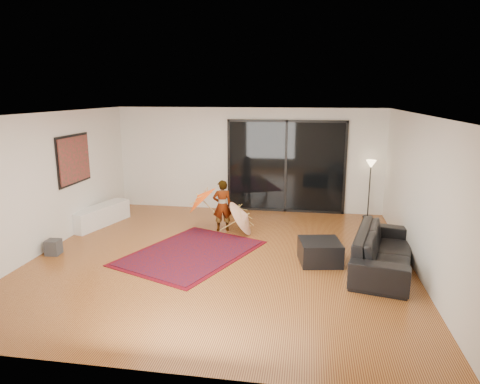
% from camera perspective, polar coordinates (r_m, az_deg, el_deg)
% --- Properties ---
extents(floor, '(7.00, 7.00, 0.00)m').
position_cam_1_polar(floor, '(8.27, -2.48, -8.68)').
color(floor, '#AD6B2F').
rests_on(floor, ground).
extents(ceiling, '(7.00, 7.00, 0.00)m').
position_cam_1_polar(ceiling, '(7.69, -2.68, 10.36)').
color(ceiling, white).
rests_on(ceiling, wall_back).
extents(wall_back, '(7.00, 0.00, 7.00)m').
position_cam_1_polar(wall_back, '(11.26, 1.05, 4.32)').
color(wall_back, silver).
rests_on(wall_back, floor).
extents(wall_front, '(7.00, 0.00, 7.00)m').
position_cam_1_polar(wall_front, '(4.64, -11.47, -8.85)').
color(wall_front, silver).
rests_on(wall_front, floor).
extents(wall_left, '(0.00, 7.00, 7.00)m').
position_cam_1_polar(wall_left, '(9.23, -24.38, 1.20)').
color(wall_left, silver).
rests_on(wall_left, floor).
extents(wall_right, '(0.00, 7.00, 7.00)m').
position_cam_1_polar(wall_right, '(7.95, 22.98, -0.43)').
color(wall_right, silver).
rests_on(wall_right, floor).
extents(sliding_door, '(3.06, 0.07, 2.40)m').
position_cam_1_polar(sliding_door, '(11.16, 6.12, 3.39)').
color(sliding_door, black).
rests_on(sliding_door, wall_back).
extents(painting, '(0.04, 1.28, 1.08)m').
position_cam_1_polar(painting, '(10.00, -21.25, 4.06)').
color(painting, black).
rests_on(painting, wall_left).
extents(media_console, '(0.83, 1.71, 0.46)m').
position_cam_1_polar(media_console, '(10.66, -18.12, -3.00)').
color(media_console, white).
rests_on(media_console, floor).
extents(speaker, '(0.28, 0.28, 0.29)m').
position_cam_1_polar(speaker, '(9.10, -23.62, -6.76)').
color(speaker, '#424244').
rests_on(speaker, floor).
extents(persian_rug, '(2.83, 3.24, 0.02)m').
position_cam_1_polar(persian_rug, '(8.50, -6.53, -8.06)').
color(persian_rug, '#530710').
rests_on(persian_rug, floor).
extents(sofa, '(1.43, 2.52, 0.69)m').
position_cam_1_polar(sofa, '(8.06, 18.61, -7.33)').
color(sofa, black).
rests_on(sofa, floor).
extents(ottoman, '(0.85, 0.85, 0.42)m').
position_cam_1_polar(ottoman, '(8.09, 10.59, -7.83)').
color(ottoman, black).
rests_on(ottoman, floor).
extents(floor_lamp, '(0.25, 0.25, 1.45)m').
position_cam_1_polar(floor_lamp, '(11.04, 17.00, 2.51)').
color(floor_lamp, black).
rests_on(floor_lamp, floor).
extents(child, '(0.50, 0.40, 1.17)m').
position_cam_1_polar(child, '(9.64, -2.39, -1.82)').
color(child, '#999999').
rests_on(child, floor).
extents(parasol_orange, '(0.71, 0.83, 0.87)m').
position_cam_1_polar(parasol_orange, '(9.68, -5.65, -0.91)').
color(parasol_orange, '#F24B0C').
rests_on(parasol_orange, child).
extents(parasol_white, '(0.61, 0.83, 0.93)m').
position_cam_1_polar(parasol_white, '(9.42, 1.02, -2.68)').
color(parasol_white, silver).
rests_on(parasol_white, floor).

